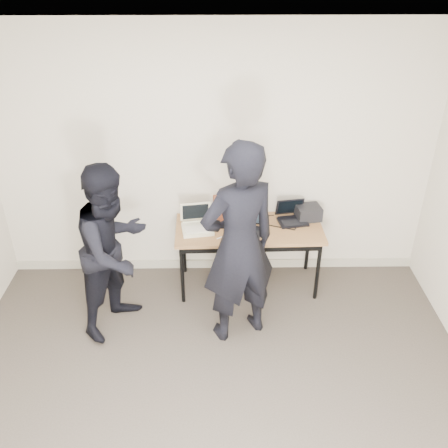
{
  "coord_description": "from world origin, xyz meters",
  "views": [
    {
      "loc": [
        0.04,
        -2.44,
        3.35
      ],
      "look_at": [
        0.1,
        1.6,
        0.95
      ],
      "focal_mm": 40.0,
      "sensor_mm": 36.0,
      "label": 1
    }
  ],
  "objects_px": {
    "laptop_right": "(292,216)",
    "laptop_center": "(248,226)",
    "desk": "(249,233)",
    "equipment_box": "(308,213)",
    "person_observer": "(114,250)",
    "leather_satchel": "(231,207)",
    "person_typist": "(239,246)",
    "laptop_beige": "(197,225)"
  },
  "relations": [
    {
      "from": "laptop_center",
      "to": "person_typist",
      "type": "relative_size",
      "value": 0.19
    },
    {
      "from": "laptop_center",
      "to": "person_observer",
      "type": "distance_m",
      "value": 1.35
    },
    {
      "from": "laptop_beige",
      "to": "person_typist",
      "type": "distance_m",
      "value": 0.84
    },
    {
      "from": "leather_satchel",
      "to": "person_observer",
      "type": "distance_m",
      "value": 1.34
    },
    {
      "from": "laptop_center",
      "to": "leather_satchel",
      "type": "height_order",
      "value": "leather_satchel"
    },
    {
      "from": "desk",
      "to": "laptop_right",
      "type": "height_order",
      "value": "laptop_right"
    },
    {
      "from": "laptop_center",
      "to": "equipment_box",
      "type": "xyz_separation_m",
      "value": [
        0.65,
        0.23,
        0.02
      ]
    },
    {
      "from": "desk",
      "to": "laptop_beige",
      "type": "relative_size",
      "value": 4.29
    },
    {
      "from": "leather_satchel",
      "to": "person_observer",
      "type": "relative_size",
      "value": 0.23
    },
    {
      "from": "desk",
      "to": "person_typist",
      "type": "height_order",
      "value": "person_typist"
    },
    {
      "from": "equipment_box",
      "to": "person_typist",
      "type": "relative_size",
      "value": 0.13
    },
    {
      "from": "laptop_beige",
      "to": "leather_satchel",
      "type": "xyz_separation_m",
      "value": [
        0.35,
        0.23,
        0.08
      ]
    },
    {
      "from": "leather_satchel",
      "to": "person_typist",
      "type": "bearing_deg",
      "value": -97.02
    },
    {
      "from": "laptop_center",
      "to": "leather_satchel",
      "type": "xyz_separation_m",
      "value": [
        -0.16,
        0.27,
        0.08
      ]
    },
    {
      "from": "laptop_beige",
      "to": "person_observer",
      "type": "distance_m",
      "value": 0.92
    },
    {
      "from": "equipment_box",
      "to": "laptop_center",
      "type": "bearing_deg",
      "value": -160.07
    },
    {
      "from": "desk",
      "to": "equipment_box",
      "type": "relative_size",
      "value": 6.14
    },
    {
      "from": "laptop_beige",
      "to": "laptop_right",
      "type": "height_order",
      "value": "laptop_beige"
    },
    {
      "from": "laptop_right",
      "to": "equipment_box",
      "type": "bearing_deg",
      "value": 2.01
    },
    {
      "from": "equipment_box",
      "to": "person_observer",
      "type": "xyz_separation_m",
      "value": [
        -1.9,
        -0.75,
        0.05
      ]
    },
    {
      "from": "laptop_right",
      "to": "equipment_box",
      "type": "distance_m",
      "value": 0.18
    },
    {
      "from": "laptop_right",
      "to": "person_observer",
      "type": "relative_size",
      "value": 0.2
    },
    {
      "from": "laptop_center",
      "to": "laptop_beige",
      "type": "bearing_deg",
      "value": -168.96
    },
    {
      "from": "desk",
      "to": "person_typist",
      "type": "bearing_deg",
      "value": -102.32
    },
    {
      "from": "laptop_center",
      "to": "leather_satchel",
      "type": "distance_m",
      "value": 0.32
    },
    {
      "from": "equipment_box",
      "to": "person_typist",
      "type": "bearing_deg",
      "value": -130.19
    },
    {
      "from": "laptop_right",
      "to": "person_typist",
      "type": "height_order",
      "value": "person_typist"
    },
    {
      "from": "leather_satchel",
      "to": "laptop_beige",
      "type": "bearing_deg",
      "value": -156.06
    },
    {
      "from": "desk",
      "to": "person_typist",
      "type": "xyz_separation_m",
      "value": [
        -0.14,
        -0.72,
        0.32
      ]
    },
    {
      "from": "laptop_right",
      "to": "laptop_center",
      "type": "bearing_deg",
      "value": -167.19
    },
    {
      "from": "laptop_center",
      "to": "laptop_right",
      "type": "height_order",
      "value": "laptop_center"
    },
    {
      "from": "laptop_right",
      "to": "equipment_box",
      "type": "xyz_separation_m",
      "value": [
        0.18,
        0.04,
        0.02
      ]
    },
    {
      "from": "desk",
      "to": "person_observer",
      "type": "bearing_deg",
      "value": -157.69
    },
    {
      "from": "desk",
      "to": "person_observer",
      "type": "relative_size",
      "value": 0.9
    },
    {
      "from": "equipment_box",
      "to": "leather_satchel",
      "type": "bearing_deg",
      "value": 177.47
    },
    {
      "from": "desk",
      "to": "leather_satchel",
      "type": "relative_size",
      "value": 3.94
    },
    {
      "from": "leather_satchel",
      "to": "person_observer",
      "type": "height_order",
      "value": "person_observer"
    },
    {
      "from": "person_observer",
      "to": "desk",
      "type": "bearing_deg",
      "value": -34.68
    },
    {
      "from": "laptop_center",
      "to": "desk",
      "type": "bearing_deg",
      "value": 83.49
    },
    {
      "from": "laptop_center",
      "to": "person_observer",
      "type": "relative_size",
      "value": 0.22
    },
    {
      "from": "person_typist",
      "to": "laptop_beige",
      "type": "bearing_deg",
      "value": -85.73
    },
    {
      "from": "desk",
      "to": "leather_satchel",
      "type": "height_order",
      "value": "leather_satchel"
    }
  ]
}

